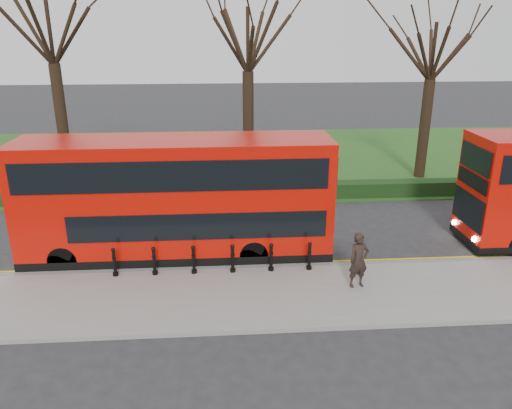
{
  "coord_description": "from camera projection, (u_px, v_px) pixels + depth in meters",
  "views": [
    {
      "loc": [
        0.5,
        -17.25,
        8.46
      ],
      "look_at": [
        1.76,
        0.5,
        2.0
      ],
      "focal_mm": 35.0,
      "sensor_mm": 36.0,
      "label": 1
    }
  ],
  "objects": [
    {
      "name": "hedge",
      "position": [
        213.0,
        193.0,
        25.27
      ],
      "size": [
        60.0,
        0.9,
        0.8
      ],
      "primitive_type": "cube",
      "color": "black",
      "rests_on": "ground"
    },
    {
      "name": "bus_lead",
      "position": [
        177.0,
        200.0,
        18.56
      ],
      "size": [
        11.48,
        2.63,
        4.57
      ],
      "color": "#C30D04",
      "rests_on": "ground"
    },
    {
      "name": "yellow_line_outer",
      "position": [
        211.0,
        267.0,
        18.37
      ],
      "size": [
        60.0,
        0.1,
        0.01
      ],
      "primitive_type": "cube",
      "color": "yellow",
      "rests_on": "ground"
    },
    {
      "name": "pedestrian",
      "position": [
        359.0,
        260.0,
        16.47
      ],
      "size": [
        0.78,
        0.6,
        1.9
      ],
      "primitive_type": "imported",
      "rotation": [
        0.0,
        0.0,
        0.22
      ],
      "color": "black",
      "rests_on": "pavement"
    },
    {
      "name": "ground",
      "position": [
        211.0,
        259.0,
        19.03
      ],
      "size": [
        120.0,
        120.0,
        0.0
      ],
      "primitive_type": "plane",
      "color": "#28282B",
      "rests_on": "ground"
    },
    {
      "name": "pavement",
      "position": [
        210.0,
        298.0,
        16.19
      ],
      "size": [
        60.0,
        4.0,
        0.15
      ],
      "primitive_type": "cube",
      "color": "gray",
      "rests_on": "ground"
    },
    {
      "name": "tree_mid",
      "position": [
        248.0,
        32.0,
        25.8
      ],
      "size": [
        7.08,
        7.08,
        11.06
      ],
      "color": "black",
      "rests_on": "ground"
    },
    {
      "name": "tree_right",
      "position": [
        434.0,
        45.0,
        26.68
      ],
      "size": [
        6.52,
        6.52,
        10.19
      ],
      "color": "black",
      "rests_on": "ground"
    },
    {
      "name": "grass_verge",
      "position": [
        214.0,
        159.0,
        33.08
      ],
      "size": [
        60.0,
        18.0,
        0.06
      ],
      "primitive_type": "cube",
      "color": "#23501A",
      "rests_on": "ground"
    },
    {
      "name": "tree_left",
      "position": [
        48.0,
        20.0,
        24.92
      ],
      "size": [
        7.62,
        7.62,
        11.9
      ],
      "color": "black",
      "rests_on": "ground"
    },
    {
      "name": "bollard_row",
      "position": [
        213.0,
        259.0,
        17.55
      ],
      "size": [
        7.0,
        0.15,
        1.0
      ],
      "color": "black",
      "rests_on": "pavement"
    },
    {
      "name": "yellow_line_inner",
      "position": [
        211.0,
        265.0,
        18.56
      ],
      "size": [
        60.0,
        0.1,
        0.01
      ],
      "primitive_type": "cube",
      "color": "yellow",
      "rests_on": "ground"
    },
    {
      "name": "kerb",
      "position": [
        211.0,
        270.0,
        18.07
      ],
      "size": [
        60.0,
        0.25,
        0.16
      ],
      "primitive_type": "cube",
      "color": "slate",
      "rests_on": "ground"
    }
  ]
}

